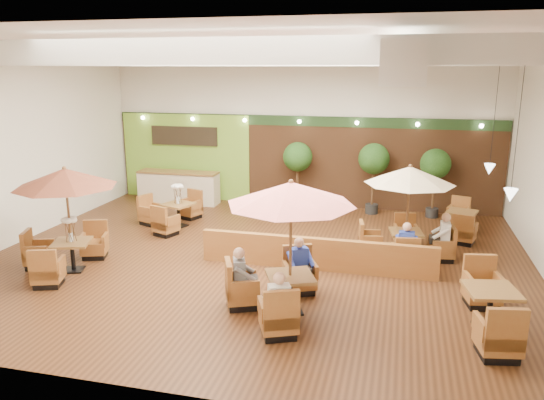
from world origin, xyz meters
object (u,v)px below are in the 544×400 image
(table_2, at_px, (409,194))
(diner_3, at_px, (406,241))
(booth_divider, at_px, (316,254))
(table_4, at_px, (490,310))
(topiary_0, at_px, (298,159))
(table_3, at_px, (171,212))
(diner_2, at_px, (242,272))
(diner_0, at_px, (279,297))
(topiary_1, at_px, (374,162))
(table_0, at_px, (65,197))
(diner_1, at_px, (300,260))
(service_counter, at_px, (179,187))
(table_5, at_px, (461,223))
(table_1, at_px, (287,218))
(diner_4, at_px, (443,232))
(topiary_2, at_px, (435,167))

(table_2, height_order, diner_3, table_2)
(booth_divider, height_order, diner_3, diner_3)
(table_4, relative_size, topiary_0, 1.21)
(table_3, distance_m, diner_2, 6.40)
(diner_0, distance_m, diner_3, 4.59)
(topiary_1, bearing_deg, table_2, -74.93)
(table_0, relative_size, topiary_1, 1.12)
(booth_divider, height_order, diner_1, diner_1)
(service_counter, distance_m, table_5, 9.92)
(table_1, xyz_separation_m, topiary_0, (-1.39, 8.09, -0.23))
(diner_2, bearing_deg, table_3, -163.23)
(table_3, relative_size, table_5, 1.04)
(topiary_1, bearing_deg, booth_divider, -100.25)
(table_1, xyz_separation_m, diner_1, (0.07, 1.02, -1.24))
(table_0, height_order, diner_4, table_0)
(diner_2, bearing_deg, service_counter, -169.07)
(table_5, bearing_deg, table_4, -72.64)
(topiary_0, bearing_deg, topiary_1, 0.00)
(table_3, distance_m, diner_3, 7.51)
(table_1, distance_m, diner_1, 1.61)
(booth_divider, xyz_separation_m, topiary_1, (1.02, 5.63, 1.40))
(topiary_1, relative_size, diner_2, 2.87)
(table_1, bearing_deg, table_2, 35.21)
(table_5, relative_size, topiary_2, 1.11)
(topiary_2, xyz_separation_m, diner_1, (-3.15, -7.07, -0.96))
(booth_divider, bearing_deg, diner_0, -91.70)
(topiary_0, distance_m, diner_0, 9.29)
(topiary_1, distance_m, topiary_2, 2.00)
(table_2, relative_size, topiary_2, 1.08)
(table_0, relative_size, topiary_2, 1.18)
(table_5, bearing_deg, diner_4, -88.05)
(table_2, relative_size, table_3, 0.94)
(table_5, distance_m, diner_4, 2.61)
(table_1, relative_size, diner_2, 3.46)
(table_3, relative_size, diner_2, 3.17)
(table_5, distance_m, topiary_0, 5.82)
(table_1, relative_size, table_3, 1.09)
(diner_3, bearing_deg, service_counter, 149.67)
(table_1, relative_size, table_4, 1.01)
(topiary_1, bearing_deg, topiary_0, 180.00)
(table_0, distance_m, diner_1, 5.84)
(table_1, bearing_deg, topiary_0, 76.27)
(table_2, relative_size, diner_1, 3.14)
(table_3, height_order, diner_0, table_3)
(table_2, distance_m, table_4, 4.21)
(table_2, xyz_separation_m, topiary_0, (-3.75, 4.22, 0.06))
(topiary_2, bearing_deg, table_5, -66.47)
(diner_1, bearing_deg, table_2, -161.37)
(topiary_2, bearing_deg, diner_4, -89.28)
(table_0, height_order, topiary_2, table_0)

